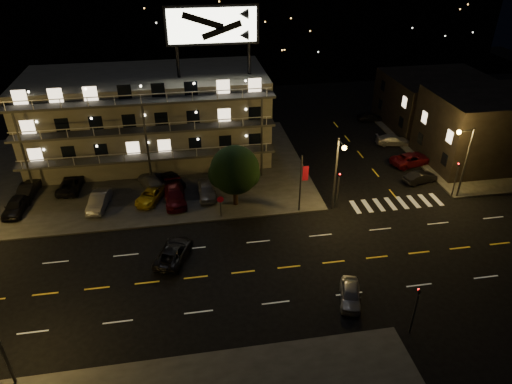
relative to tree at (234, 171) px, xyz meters
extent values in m
plane|color=black|center=(1.30, -10.63, -4.04)|extent=(140.00, 140.00, 0.00)
cube|color=#31312F|center=(-12.70, 9.37, -3.97)|extent=(44.00, 24.00, 0.15)
cube|color=#31312F|center=(31.30, 9.37, -3.97)|extent=(16.00, 24.00, 0.15)
cube|color=gray|center=(-8.70, 13.37, 0.96)|extent=(28.00, 12.00, 10.00)
cube|color=gray|center=(-8.70, 13.37, 6.21)|extent=(28.00, 12.00, 0.50)
cube|color=#31312F|center=(-8.70, 6.47, -0.89)|extent=(28.00, 1.80, 0.25)
cube|color=#31312F|center=(-8.70, 6.47, 2.31)|extent=(28.00, 1.80, 0.25)
cube|color=#31312F|center=(-8.70, 6.47, 5.51)|extent=(28.00, 1.80, 0.25)
cylinder|color=black|center=(-4.70, 11.37, 8.21)|extent=(0.36, 0.36, 3.50)
cylinder|color=black|center=(3.30, 11.37, 8.21)|extent=(0.36, 0.36, 3.50)
cube|color=black|center=(-0.70, 11.37, 11.96)|extent=(10.20, 0.50, 4.20)
cube|color=white|center=(-0.70, 11.07, 11.96)|extent=(9.60, 0.06, 3.60)
cube|color=black|center=(31.30, 5.37, 0.21)|extent=(14.00, 10.00, 8.50)
cube|color=black|center=(31.30, 17.37, -0.54)|extent=(14.00, 12.00, 7.00)
cylinder|color=#2D2D30|center=(9.80, -2.33, -0.04)|extent=(0.20, 0.20, 8.00)
cylinder|color=#2D2D30|center=(9.80, -3.13, 3.76)|extent=(0.12, 1.80, 0.12)
sphere|color=#FAB43E|center=(9.80, -3.93, 3.66)|extent=(0.44, 0.44, 0.44)
cylinder|color=#2D2D30|center=(23.80, -2.33, -0.04)|extent=(0.20, 0.20, 8.00)
cylinder|color=#2D2D30|center=(23.00, -2.33, 3.76)|extent=(1.80, 0.12, 0.12)
sphere|color=#FAB43E|center=(22.20, -2.33, 3.66)|extent=(0.44, 0.44, 0.44)
cylinder|color=#2D2D30|center=(10.30, -2.13, -2.24)|extent=(0.14, 0.14, 3.60)
imported|color=black|center=(10.30, -2.13, 0.06)|extent=(0.20, 0.16, 1.00)
sphere|color=#FF0C0C|center=(10.30, -2.25, -0.04)|extent=(0.14, 0.14, 0.14)
cylinder|color=#2D2D30|center=(10.30, -19.13, -2.24)|extent=(0.14, 0.14, 3.60)
imported|color=black|center=(10.30, -19.13, 0.06)|extent=(0.20, 0.16, 1.00)
sphere|color=#FF0C0C|center=(10.30, -19.01, -0.04)|extent=(0.14, 0.14, 0.14)
cylinder|color=#2D2D30|center=(23.30, -2.13, -2.24)|extent=(0.14, 0.14, 3.60)
imported|color=black|center=(23.30, -2.13, 0.06)|extent=(0.16, 0.20, 1.00)
sphere|color=#FF0C0C|center=(23.18, -2.13, -0.04)|extent=(0.14, 0.14, 0.14)
cylinder|color=#2D2D30|center=(6.30, -2.23, -0.84)|extent=(0.16, 0.16, 6.40)
cube|color=#B80D23|center=(6.75, -2.23, 0.36)|extent=(0.60, 0.04, 1.60)
cylinder|color=#2D2D30|center=(-1.70, -2.03, -2.94)|extent=(0.08, 0.08, 2.20)
cylinder|color=#B80D23|center=(-1.70, -2.08, -1.89)|extent=(0.91, 0.04, 0.91)
cylinder|color=black|center=(0.05, -0.01, -2.73)|extent=(0.48, 0.48, 2.31)
sphere|color=black|center=(0.05, -0.01, 0.15)|extent=(5.01, 5.01, 5.01)
sphere|color=black|center=(-1.11, 0.37, -0.42)|extent=(3.08, 3.08, 3.08)
sphere|color=black|center=(1.11, -0.40, -0.23)|extent=(2.89, 2.89, 2.89)
imported|color=black|center=(-22.08, 2.18, -3.13)|extent=(2.22, 4.60, 1.52)
imported|color=gray|center=(-13.92, 1.72, -3.14)|extent=(2.27, 4.73, 1.50)
imported|color=gold|center=(-8.74, 2.16, -3.28)|extent=(3.58, 4.85, 1.22)
imported|color=#570C13|center=(-6.19, 1.58, -3.12)|extent=(2.51, 5.42, 1.53)
imported|color=gray|center=(-2.80, 2.11, -3.14)|extent=(1.81, 4.43, 1.50)
imported|color=black|center=(-21.68, 5.87, -3.19)|extent=(1.84, 4.34, 1.39)
imported|color=black|center=(-17.42, 5.94, -3.21)|extent=(2.66, 5.09, 1.37)
imported|color=gray|center=(-8.76, 5.10, -3.20)|extent=(3.44, 5.13, 1.38)
imported|color=black|center=(-6.35, 5.33, -3.21)|extent=(3.04, 4.29, 1.36)
imported|color=#570C13|center=(-0.53, 6.71, -3.25)|extent=(2.49, 4.10, 1.28)
imported|color=black|center=(21.35, 1.39, -3.39)|extent=(4.14, 2.22, 1.30)
imported|color=#570C13|center=(22.36, 5.70, -3.31)|extent=(5.67, 3.60, 1.46)
imported|color=gray|center=(22.59, 11.54, -3.40)|extent=(4.69, 2.56, 1.29)
imported|color=black|center=(22.73, 20.03, -3.40)|extent=(3.84, 1.75, 1.28)
imported|color=gray|center=(7.08, -15.35, -3.38)|extent=(2.63, 4.14, 1.31)
imported|color=black|center=(-6.45, -7.81, -3.35)|extent=(3.92, 5.49, 1.39)
camera|label=1|loc=(-4.55, -40.18, 21.64)|focal=32.00mm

